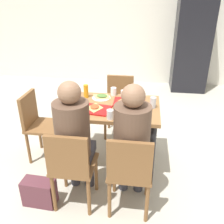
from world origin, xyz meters
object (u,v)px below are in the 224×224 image
tray_red_near (93,109)px  paper_plate_near_edge (124,115)px  chair_left_end (38,121)px  paper_plate_center (101,98)px  chair_near_left (71,165)px  drink_fridge (192,45)px  plastic_cup_a (113,91)px  condiment_bottle (86,91)px  person_in_brown_jacket (132,138)px  pizza_slice_b (128,100)px  person_in_red (74,134)px  pizza_slice_a (95,107)px  plastic_cup_c (76,98)px  main_table (112,115)px  tray_red_far (129,102)px  handbag (39,192)px  plastic_cup_b (110,115)px  pizza_slice_c (102,96)px  pizza_slice_d (127,114)px  soda_can (153,102)px  chair_far_side (119,101)px  chair_near_right (130,170)px  plastic_cup_d (124,94)px  foil_bundle (72,100)px

tray_red_near → paper_plate_near_edge: (0.35, -0.08, -0.00)m
chair_left_end → paper_plate_center: 0.83m
chair_near_left → drink_fridge: (1.53, 3.61, 0.45)m
paper_plate_center → paper_plate_near_edge: bearing=-52.4°
plastic_cup_a → condiment_bottle: 0.34m
person_in_brown_jacket → condiment_bottle: (-0.61, 0.83, 0.10)m
plastic_cup_a → pizza_slice_b: bearing=-44.6°
person_in_red → chair_left_end: bearing=136.3°
pizza_slice_a → drink_fridge: (1.44, 2.96, 0.16)m
chair_left_end → pizza_slice_a: size_ratio=4.29×
plastic_cup_a → plastic_cup_c: (-0.40, -0.26, 0.00)m
main_table → chair_left_end: bearing=180.0°
paper_plate_near_edge → chair_left_end: bearing=169.1°
tray_red_far → handbag: (-0.80, -0.89, -0.64)m
person_in_brown_jacket → tray_red_near: size_ratio=3.52×
main_table → plastic_cup_a: bearing=94.8°
person_in_red → plastic_cup_b: size_ratio=12.68×
pizza_slice_c → plastic_cup_a: bearing=33.9°
chair_left_end → plastic_cup_c: bearing=6.6°
person_in_brown_jacket → paper_plate_near_edge: person_in_brown_jacket is taller
pizza_slice_c → handbag: (-0.46, -1.01, -0.65)m
pizza_slice_d → plastic_cup_b: plastic_cup_b is taller
person_in_red → soda_can: bearing=41.6°
paper_plate_near_edge → tray_red_near: bearing=167.7°
condiment_bottle → chair_far_side: bearing=58.0°
pizza_slice_b → pizza_slice_c: (-0.32, 0.10, -0.01)m
plastic_cup_c → drink_fridge: 3.27m
chair_near_right → paper_plate_center: (-0.43, 0.97, 0.27)m
condiment_bottle → handbag: bearing=-105.3°
pizza_slice_c → plastic_cup_d: 0.27m
chair_left_end → drink_fridge: bearing=52.6°
main_table → plastic_cup_b: (0.03, -0.32, 0.16)m
chair_near_right → plastic_cup_d: 1.07m
plastic_cup_c → soda_can: (0.88, -0.04, 0.01)m
tray_red_far → condiment_bottle: bearing=170.0°
person_in_red → paper_plate_center: (0.11, 0.83, 0.02)m
chair_left_end → plastic_cup_b: (0.94, -0.32, 0.32)m
condiment_bottle → tray_red_far: bearing=-10.0°
person_in_red → drink_fridge: bearing=66.3°
chair_near_right → foil_bundle: (-0.72, 0.74, 0.32)m
pizza_slice_b → pizza_slice_d: pizza_slice_b is taller
person_in_brown_jacket → soda_can: person_in_brown_jacket is taller
person_in_red → pizza_slice_c: person_in_red is taller
tray_red_near → drink_fridge: bearing=64.1°
main_table → pizza_slice_a: size_ratio=5.32×
chair_near_left → pizza_slice_b: 1.03m
chair_far_side → person_in_brown_jacket: (0.27, -1.38, 0.25)m
plastic_cup_b → plastic_cup_d: same height
foil_bundle → handbag: bearing=-102.2°
person_in_brown_jacket → plastic_cup_d: (-0.16, 0.87, 0.07)m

